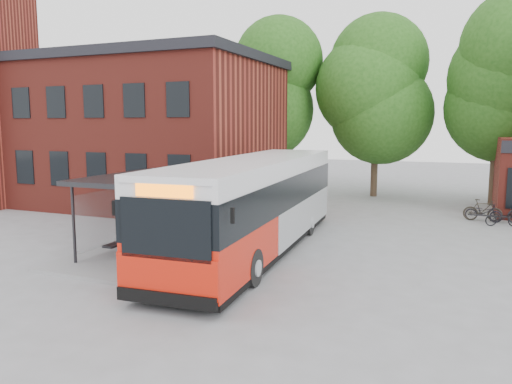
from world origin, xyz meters
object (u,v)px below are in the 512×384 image
at_px(bus_shelter, 139,213).
at_px(bicycle_0, 484,212).
at_px(bicycle_2, 502,218).
at_px(bicycle_1, 483,210).
at_px(city_bus, 255,205).

bearing_deg(bus_shelter, bicycle_0, 43.68).
height_order(bus_shelter, bicycle_0, bus_shelter).
distance_m(bus_shelter, bicycle_2, 16.39).
bearing_deg(bicycle_1, bus_shelter, 135.63).
bearing_deg(bicycle_0, bus_shelter, 146.80).
distance_m(bus_shelter, bicycle_1, 16.45).
bearing_deg(bicycle_2, bus_shelter, 114.61).
height_order(city_bus, bicycle_0, city_bus).
height_order(bus_shelter, city_bus, city_bus).
xyz_separation_m(city_bus, bicycle_0, (8.03, 9.54, -1.28)).
bearing_deg(bus_shelter, bicycle_2, 39.36).
height_order(city_bus, bicycle_2, city_bus).
bearing_deg(bicycle_0, bicycle_2, -128.46).
xyz_separation_m(bus_shelter, bicycle_1, (11.84, 11.38, -0.92)).
bearing_deg(bicycle_2, bicycle_1, 23.79).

